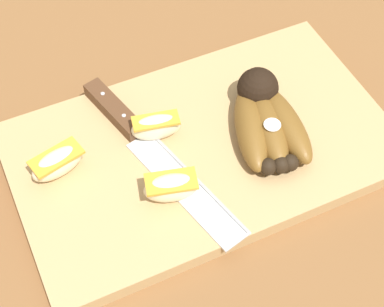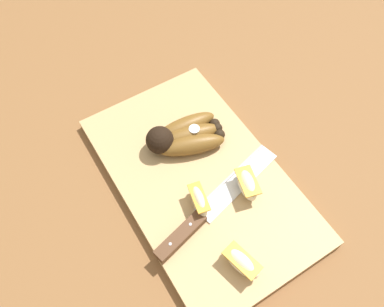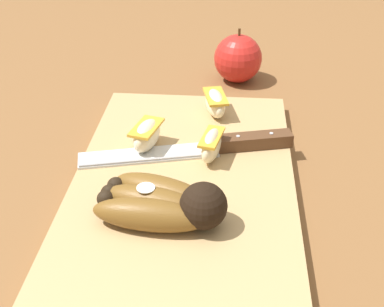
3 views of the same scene
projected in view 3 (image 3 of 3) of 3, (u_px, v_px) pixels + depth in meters
ground_plane at (180, 183)px, 0.66m from camera, size 6.00×6.00×0.00m
cutting_board at (184, 185)px, 0.64m from camera, size 0.45×0.27×0.02m
banana_bunch at (165, 203)px, 0.56m from camera, size 0.10×0.14×0.05m
chefs_knife at (218, 146)px, 0.69m from camera, size 0.10×0.28×0.02m
apple_wedge_near at (147, 135)px, 0.68m from camera, size 0.07×0.04×0.04m
apple_wedge_middle at (211, 145)px, 0.66m from camera, size 0.06×0.03×0.04m
apple_wedge_far at (215, 103)px, 0.76m from camera, size 0.07×0.04×0.04m
whole_apple at (238, 59)px, 0.90m from camera, size 0.08×0.08×0.09m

